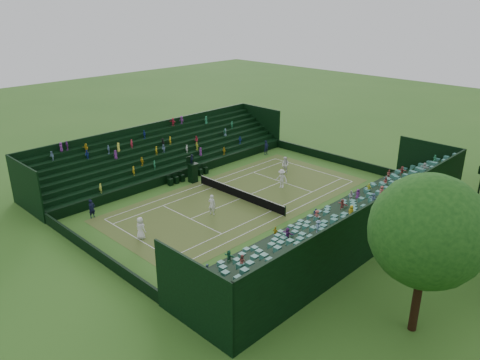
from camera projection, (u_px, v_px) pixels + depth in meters
The scene contains 17 objects.
ground at pixel (240, 199), 46.46m from camera, with size 160.00×160.00×0.00m, color #356A21.
court_surface at pixel (240, 199), 46.46m from camera, with size 12.97×26.77×0.01m, color #447828.
perimeter_wall_north at pixel (331, 158), 56.84m from camera, with size 17.17×0.20×1.00m, color black.
perimeter_wall_south at pixel (95, 252), 35.71m from camera, with size 17.17×0.20×1.00m, color black.
perimeter_wall_east at pixel (309, 221), 40.75m from camera, with size 0.20×31.77×1.00m, color black.
perimeter_wall_west at pixel (185, 173), 51.81m from camera, with size 0.20×31.77×1.00m, color black.
north_grandstand at pixel (352, 225), 37.64m from camera, with size 6.60×32.00×4.90m.
south_grandstand at pixel (162, 156), 54.15m from camera, with size 6.60×32.00×4.90m.
tennis_net at pixel (240, 194), 46.27m from camera, with size 11.67×0.10×1.06m.
umpire_chair at pixel (193, 170), 50.21m from camera, with size 1.00×1.00×3.16m.
courtside_chairs at pixel (188, 176), 51.30m from camera, with size 0.50×5.47×1.08m.
player_near_west at pixel (141, 228), 38.47m from camera, with size 0.94×0.61×1.92m, color white.
player_near_east at pixel (212, 205), 42.73m from camera, with size 0.72×0.47×1.98m, color white.
player_far_west at pixel (285, 165), 53.02m from camera, with size 0.91×0.71×1.88m, color white.
player_far_east at pixel (282, 179), 48.83m from camera, with size 1.30×0.75×2.01m, color white.
line_judge_north at pixel (266, 148), 59.21m from camera, with size 0.67×0.44×1.84m, color black.
line_judge_south at pixel (92, 209), 42.16m from camera, with size 0.65×0.42×1.77m, color black.
Camera 1 is at (29.81, -30.42, 18.67)m, focal length 35.00 mm.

